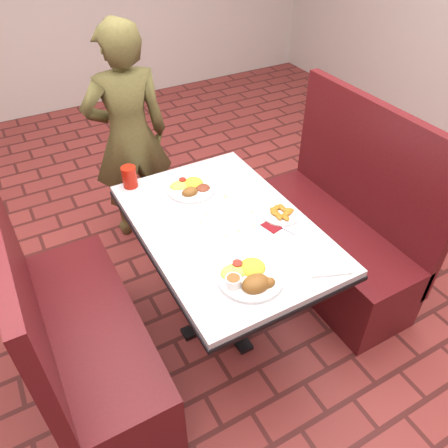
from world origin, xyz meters
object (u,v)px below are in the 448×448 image
Objects in this scene: booth_bench_right at (334,236)px; red_tumbler at (129,177)px; plantain_plate at (281,214)px; dining_table at (224,238)px; diner_person at (129,138)px; far_dinner_plate at (191,186)px; booth_bench_left at (84,339)px; near_dinner_plate at (250,274)px.

red_tumbler is (-1.09, 0.55, 0.48)m from booth_bench_right.
red_tumbler is at bearing 132.65° from plantain_plate.
diner_person reaches higher than dining_table.
far_dinner_plate is at bearing 156.29° from booth_bench_right.
dining_table is at bearing 99.50° from diner_person.
dining_table is 0.86m from booth_bench_left.
booth_bench_left is 1.60m from booth_bench_right.
red_tumbler is at bearing 153.24° from booth_bench_right.
dining_table is 1.01× the size of booth_bench_right.
red_tumbler is at bearing 118.11° from dining_table.
diner_person is 5.61× the size of far_dinner_plate.
plantain_plate is (-0.51, -0.08, 0.43)m from booth_bench_right.
diner_person is 0.57m from red_tumbler.
far_dinner_plate is (0.10, -0.73, 0.02)m from diner_person.
plantain_plate is at bearing -47.35° from red_tumbler.
red_tumbler reaches higher than dining_table.
booth_bench_right is 9.82× the size of red_tumbler.
diner_person is at bearing 71.33° from red_tumbler.
plantain_plate is at bearing -55.45° from far_dinner_plate.
near_dinner_plate is at bearing -102.80° from dining_table.
booth_bench_right is at bearing -26.76° from red_tumbler.
diner_person is (0.69, 1.09, 0.43)m from booth_bench_left.
plantain_plate is at bearing -4.31° from booth_bench_left.
booth_bench_left is at bearing 180.00° from dining_table.
booth_bench_left is 0.79× the size of diner_person.
booth_bench_right is 1.07m from near_dinner_plate.
far_dinner_plate is at bearing 101.33° from diner_person.
near_dinner_plate is 1.56× the size of plantain_plate.
red_tumbler is at bearing 74.91° from diner_person.
plantain_plate is (1.09, -0.08, 0.43)m from booth_bench_left.
red_tumbler is at bearing 102.38° from near_dinner_plate.
booth_bench_left is 4.46× the size of far_dinner_plate.
booth_bench_left is (-0.80, 0.00, -0.32)m from dining_table.
booth_bench_right is (0.80, 0.00, -0.32)m from dining_table.
red_tumbler is at bearing 145.31° from far_dinner_plate.
near_dinner_plate is (-0.09, -0.39, 0.13)m from dining_table.
booth_bench_right is 0.67m from plantain_plate.
red_tumbler is (-0.29, 0.55, 0.16)m from dining_table.
booth_bench_left and booth_bench_right have the same top height.
booth_bench_right is at bearing 0.00° from dining_table.
diner_person is (-0.91, 1.09, 0.43)m from booth_bench_right.
far_dinner_plate is (0.07, 0.74, -0.01)m from near_dinner_plate.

